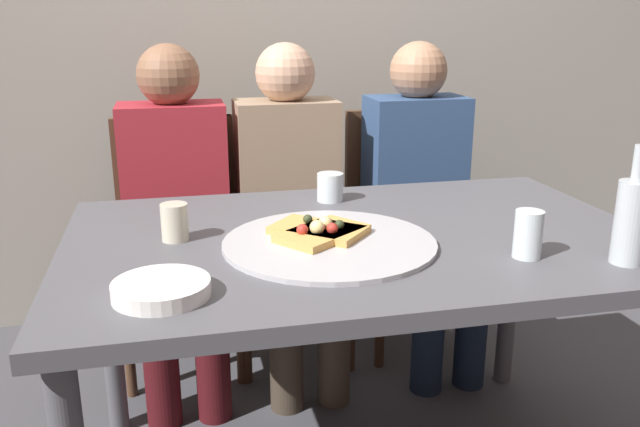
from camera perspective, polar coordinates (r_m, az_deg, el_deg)
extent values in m
cube|color=gray|center=(2.83, -4.04, 17.65)|extent=(6.00, 0.10, 2.60)
cube|color=#4C4C51|center=(1.65, 3.50, -2.44)|extent=(1.44, 0.92, 0.04)
cylinder|color=#4C4C51|center=(2.11, -17.75, -9.56)|extent=(0.06, 0.06, 0.69)
cylinder|color=#4C4C51|center=(2.38, 16.14, -6.41)|extent=(0.06, 0.06, 0.69)
cylinder|color=#ADADB2|center=(1.56, 0.82, -2.59)|extent=(0.51, 0.51, 0.01)
cube|color=tan|center=(1.58, 0.22, -1.73)|extent=(0.25, 0.24, 0.02)
sphere|color=#EAD184|center=(1.56, -0.26, -1.22)|extent=(0.04, 0.04, 0.04)
sphere|color=#2D381E|center=(1.59, 1.70, -0.98)|extent=(0.02, 0.02, 0.02)
sphere|color=#B22D23|center=(1.55, -1.54, -1.42)|extent=(0.03, 0.03, 0.03)
cube|color=tan|center=(1.60, -0.18, -1.45)|extent=(0.25, 0.24, 0.02)
sphere|color=#EAD184|center=(1.59, 0.45, -0.88)|extent=(0.04, 0.04, 0.04)
sphere|color=#2D381E|center=(1.63, -1.07, -0.50)|extent=(0.02, 0.02, 0.02)
sphere|color=#B22D23|center=(1.56, 1.08, -1.31)|extent=(0.03, 0.03, 0.03)
cylinder|color=#B2BCC1|center=(1.57, 25.37, -0.74)|extent=(0.07, 0.07, 0.18)
cylinder|color=#B2BCC1|center=(1.54, 25.98, 3.93)|extent=(0.03, 0.03, 0.08)
cylinder|color=silver|center=(1.54, 17.62, -1.73)|extent=(0.06, 0.06, 0.11)
cylinder|color=silver|center=(1.92, 0.87, 2.30)|extent=(0.08, 0.08, 0.08)
cylinder|color=beige|center=(1.62, -12.51, -0.74)|extent=(0.07, 0.07, 0.09)
cylinder|color=white|center=(1.31, -13.61, -6.39)|extent=(0.19, 0.19, 0.03)
cube|color=#472D1E|center=(2.41, -12.10, -3.10)|extent=(0.44, 0.44, 0.05)
cube|color=#472D1E|center=(2.54, -12.51, 3.19)|extent=(0.44, 0.04, 0.45)
cylinder|color=#472D1E|center=(2.34, -6.91, -9.82)|extent=(0.04, 0.04, 0.42)
cylinder|color=#472D1E|center=(2.34, -16.36, -10.43)|extent=(0.04, 0.04, 0.42)
cylinder|color=#472D1E|center=(2.68, -7.80, -6.25)|extent=(0.04, 0.04, 0.42)
cylinder|color=#472D1E|center=(2.68, -15.96, -6.78)|extent=(0.04, 0.04, 0.42)
cube|color=#472D1E|center=(2.45, -2.74, -2.45)|extent=(0.44, 0.44, 0.05)
cube|color=#472D1E|center=(2.57, -3.61, 3.72)|extent=(0.44, 0.04, 0.45)
cylinder|color=#472D1E|center=(2.40, 2.67, -8.93)|extent=(0.04, 0.04, 0.42)
cylinder|color=#472D1E|center=(2.34, -6.46, -9.79)|extent=(0.04, 0.04, 0.42)
cylinder|color=#472D1E|center=(2.74, 0.54, -5.58)|extent=(0.04, 0.04, 0.42)
cylinder|color=#472D1E|center=(2.68, -7.42, -6.22)|extent=(0.04, 0.04, 0.42)
cube|color=#472D1E|center=(2.57, 8.12, -1.63)|extent=(0.44, 0.44, 0.05)
cube|color=#472D1E|center=(2.69, 6.81, 4.23)|extent=(0.44, 0.04, 0.45)
cylinder|color=#472D1E|center=(2.57, 13.41, -7.64)|extent=(0.04, 0.04, 0.42)
cylinder|color=#472D1E|center=(2.43, 5.25, -8.65)|extent=(0.04, 0.04, 0.42)
cylinder|color=#472D1E|center=(2.89, 10.12, -4.66)|extent=(0.04, 0.04, 0.42)
cylinder|color=#472D1E|center=(2.77, 2.82, -5.38)|extent=(0.04, 0.04, 0.42)
cube|color=maroon|center=(2.36, -12.49, 3.02)|extent=(0.36, 0.22, 0.52)
sphere|color=brown|center=(2.30, -13.05, 11.62)|extent=(0.21, 0.21, 0.21)
cylinder|color=#3F0E12|center=(2.25, -9.95, -4.49)|extent=(0.12, 0.40, 0.12)
cylinder|color=#3F0E12|center=(2.25, -14.03, -4.76)|extent=(0.12, 0.40, 0.12)
cylinder|color=#3F0E12|center=(2.16, -9.32, -11.97)|extent=(0.11, 0.11, 0.45)
cylinder|color=#3F0E12|center=(2.16, -13.66, -12.25)|extent=(0.11, 0.11, 0.45)
cube|color=#937A60|center=(2.39, -2.91, 3.59)|extent=(0.36, 0.22, 0.52)
sphere|color=tan|center=(2.34, -3.04, 12.08)|extent=(0.21, 0.21, 0.21)
cylinder|color=#3B3026|center=(2.29, 0.03, -3.75)|extent=(0.12, 0.40, 0.12)
cylinder|color=#3B3026|center=(2.27, -3.92, -4.06)|extent=(0.12, 0.40, 0.12)
cylinder|color=#3B3026|center=(2.21, 1.22, -11.01)|extent=(0.11, 0.11, 0.45)
cylinder|color=#3B3026|center=(2.18, -2.95, -11.43)|extent=(0.11, 0.11, 0.45)
cube|color=navy|center=(2.52, 8.20, 4.13)|extent=(0.36, 0.22, 0.52)
sphere|color=#A87A5B|center=(2.47, 8.54, 12.18)|extent=(0.21, 0.21, 0.21)
cylinder|color=black|center=(2.45, 11.36, -2.78)|extent=(0.12, 0.40, 0.12)
cylinder|color=black|center=(2.39, 7.85, -3.09)|extent=(0.12, 0.40, 0.12)
cylinder|color=black|center=(2.37, 13.03, -9.49)|extent=(0.11, 0.11, 0.45)
cylinder|color=black|center=(2.30, 9.38, -10.00)|extent=(0.11, 0.11, 0.45)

